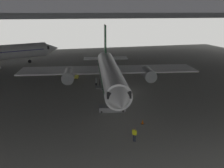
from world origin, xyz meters
TOP-DOWN VIEW (x-y plane):
  - ground_plane at (0.00, 0.00)m, footprint 110.00×110.00m
  - hangar_structure at (-0.05, 13.74)m, footprint 121.00×99.00m
  - airplane_main at (-1.27, 1.31)m, footprint 32.99×33.80m
  - boarding_stairs at (-3.36, -7.89)m, footprint 4.22×2.09m
  - crew_worker_near_nose at (-3.20, -16.90)m, footprint 0.40×0.44m
  - crew_worker_by_stairs at (-1.76, -5.62)m, footprint 0.55×0.23m
  - traffic_cone_orange at (-0.74, -13.06)m, footprint 0.36×0.36m
  - baggage_tug at (-6.02, 11.36)m, footprint 1.72×2.42m

SIDE VIEW (x-z plane):
  - ground_plane at x=0.00m, z-range 0.00..0.00m
  - traffic_cone_orange at x=-0.74m, z-range -0.01..0.59m
  - baggage_tug at x=-6.02m, z-range 0.08..0.98m
  - boarding_stairs at x=-3.36m, z-range -1.53..2.97m
  - crew_worker_near_nose at x=-3.20m, z-range 0.10..1.65m
  - crew_worker_by_stairs at x=-1.76m, z-range 0.12..1.82m
  - airplane_main at x=-1.27m, z-range -2.05..8.67m
  - hangar_structure at x=-0.05m, z-range 6.67..21.24m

